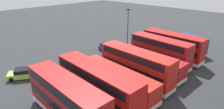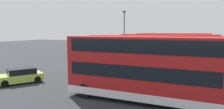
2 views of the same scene
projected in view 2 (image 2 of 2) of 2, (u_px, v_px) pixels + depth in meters
The scene contains 13 objects.
ground_plane at pixel (89, 67), 28.98m from camera, with size 140.00×140.00×0.00m, color #2D3033.
bus_double_decker_near_end at pixel (175, 46), 34.69m from camera, with size 2.68×10.62×4.55m.
bus_double_decker_second at pixel (171, 48), 31.26m from camera, with size 3.02×10.24×4.55m.
bus_single_deck_third at pixel (171, 56), 28.02m from camera, with size 3.10×10.86×2.95m.
bus_double_decker_fourth at pixel (168, 52), 24.57m from camera, with size 2.79×10.89×4.55m.
bus_single_deck_fifth at pixel (160, 64), 21.56m from camera, with size 3.18×11.70×2.95m.
bus_double_decker_sixth at pixel (156, 60), 18.21m from camera, with size 3.06×11.81×4.55m.
bus_double_decker_seventh at pixel (142, 67), 14.75m from camera, with size 2.91×10.91×4.55m.
box_truck_blue at pixel (181, 48), 39.77m from camera, with size 5.02×7.90×3.20m.
car_hatchback_silver at pixel (20, 76), 20.09m from camera, with size 4.37×3.66×1.43m.
car_small_green at pixel (102, 57), 34.15m from camera, with size 2.86×4.35×1.43m.
lamp_post_tall at pixel (124, 32), 35.21m from camera, with size 0.70×0.30×8.19m.
waste_bin_yellow at pixel (91, 64), 28.28m from camera, with size 0.60×0.60×0.95m, color yellow.
Camera 2 is at (25.01, 14.25, 4.96)m, focal length 34.00 mm.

